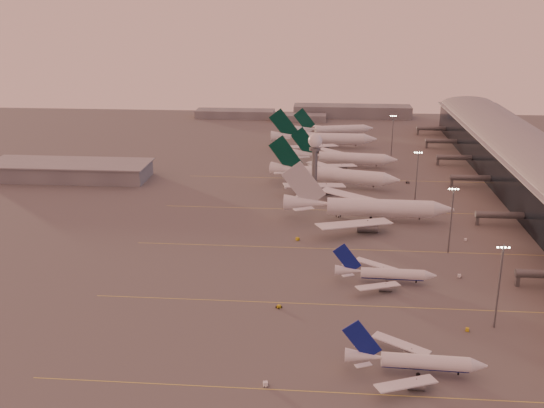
{
  "coord_description": "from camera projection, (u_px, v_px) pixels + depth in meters",
  "views": [
    {
      "loc": [
        9.15,
        -163.69,
        88.0
      ],
      "look_at": [
        -11.13,
        77.75,
        9.36
      ],
      "focal_mm": 42.0,
      "sensor_mm": 36.0,
      "label": 1
    }
  ],
  "objects": [
    {
      "name": "gsv_truck_b",
      "position": [
        461.0,
        275.0,
        209.59
      ],
      "size": [
        5.7,
        2.47,
        2.24
      ],
      "color": "white",
      "rests_on": "ground"
    },
    {
      "name": "gsv_tug_hangar",
      "position": [
        408.0,
        182.0,
        316.63
      ],
      "size": [
        3.97,
        2.56,
        1.09
      ],
      "color": "#4F5254",
      "rests_on": "ground"
    },
    {
      "name": "taxiway_markings",
      "position": [
        378.0,
        249.0,
        233.73
      ],
      "size": [
        180.0,
        185.25,
        0.02
      ],
      "color": "#E7D851",
      "rests_on": "ground"
    },
    {
      "name": "hangar",
      "position": [
        70.0,
        170.0,
        323.96
      ],
      "size": [
        82.0,
        27.0,
        8.5
      ],
      "color": "slate",
      "rests_on": "ground"
    },
    {
      "name": "narrowbody_mid",
      "position": [
        385.0,
        275.0,
        205.43
      ],
      "size": [
        33.49,
        26.73,
        13.08
      ],
      "color": "white",
      "rests_on": "ground"
    },
    {
      "name": "gsv_tug_far",
      "position": [
        338.0,
        216.0,
        268.04
      ],
      "size": [
        3.94,
        4.13,
        1.02
      ],
      "color": "white",
      "rests_on": "ground"
    },
    {
      "name": "gsv_catering_a",
      "position": [
        468.0,
        325.0,
        175.65
      ],
      "size": [
        4.92,
        3.01,
        3.76
      ],
      "color": "gold",
      "rests_on": "ground"
    },
    {
      "name": "ground",
      "position": [
        288.0,
        319.0,
        183.04
      ],
      "size": [
        700.0,
        700.0,
        0.0
      ],
      "primitive_type": "plane",
      "color": "#4C4A4A",
      "rests_on": "ground"
    },
    {
      "name": "widebody_white",
      "position": [
        368.0,
        211.0,
        262.22
      ],
      "size": [
        70.65,
        56.58,
        24.85
      ],
      "color": "white",
      "rests_on": "ground"
    },
    {
      "name": "gsv_tug_mid",
      "position": [
        279.0,
        307.0,
        189.19
      ],
      "size": [
        3.68,
        3.55,
        0.92
      ],
      "color": "gold",
      "rests_on": "ground"
    },
    {
      "name": "gsv_truck_c",
      "position": [
        299.0,
        237.0,
        242.12
      ],
      "size": [
        5.81,
        5.47,
        2.38
      ],
      "color": "gold",
      "rests_on": "ground"
    },
    {
      "name": "greentail_d",
      "position": [
        335.0,
        131.0,
        422.54
      ],
      "size": [
        53.64,
        42.8,
        19.85
      ],
      "color": "white",
      "rests_on": "ground"
    },
    {
      "name": "mast_d",
      "position": [
        392.0,
        134.0,
        364.55
      ],
      "size": [
        3.6,
        0.56,
        25.0
      ],
      "color": "#5B5D62",
      "rests_on": "ground"
    },
    {
      "name": "gsv_truck_a",
      "position": [
        268.0,
        382.0,
        150.96
      ],
      "size": [
        6.18,
        3.33,
        2.37
      ],
      "color": "white",
      "rests_on": "ground"
    },
    {
      "name": "greentail_b",
      "position": [
        345.0,
        160.0,
        346.71
      ],
      "size": [
        58.28,
        46.83,
        21.2
      ],
      "color": "white",
      "rests_on": "ground"
    },
    {
      "name": "narrowbody_near",
      "position": [
        415.0,
        364.0,
        155.49
      ],
      "size": [
        35.3,
        28.16,
        13.79
      ],
      "color": "white",
      "rests_on": "ground"
    },
    {
      "name": "greentail_c",
      "position": [
        324.0,
        141.0,
        391.06
      ],
      "size": [
        66.21,
        53.51,
        24.06
      ],
      "color": "white",
      "rests_on": "ground"
    },
    {
      "name": "greentail_a",
      "position": [
        334.0,
        178.0,
        310.47
      ],
      "size": [
        64.63,
        51.6,
        23.86
      ],
      "color": "white",
      "rests_on": "ground"
    },
    {
      "name": "mast_c",
      "position": [
        417.0,
        176.0,
        279.08
      ],
      "size": [
        3.6,
        0.56,
        25.0
      ],
      "color": "#5B5D62",
      "rests_on": "ground"
    },
    {
      "name": "distant_horizon",
      "position": [
        317.0,
        113.0,
        489.81
      ],
      "size": [
        165.0,
        37.5,
        9.0
      ],
      "color": "slate",
      "rests_on": "ground"
    },
    {
      "name": "gsv_truck_d",
      "position": [
        285.0,
        186.0,
        307.68
      ],
      "size": [
        3.44,
        6.09,
        2.32
      ],
      "color": "white",
      "rests_on": "ground"
    },
    {
      "name": "gsv_catering_b",
      "position": [
        466.0,
        236.0,
        241.17
      ],
      "size": [
        4.63,
        2.34,
        3.73
      ],
      "color": "white",
      "rests_on": "ground"
    },
    {
      "name": "mast_a",
      "position": [
        499.0,
        282.0,
        174.19
      ],
      "size": [
        3.6,
        0.56,
        25.0
      ],
      "color": "#5B5D62",
      "rests_on": "ground"
    },
    {
      "name": "mast_b",
      "position": [
        451.0,
        217.0,
        226.55
      ],
      "size": [
        3.6,
        0.56,
        25.0
      ],
      "color": "#5B5D62",
      "rests_on": "ground"
    },
    {
      "name": "radar_tower",
      "position": [
        315.0,
        152.0,
        289.92
      ],
      "size": [
        6.4,
        6.4,
        31.1
      ],
      "color": "#5B5D62",
      "rests_on": "ground"
    }
  ]
}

